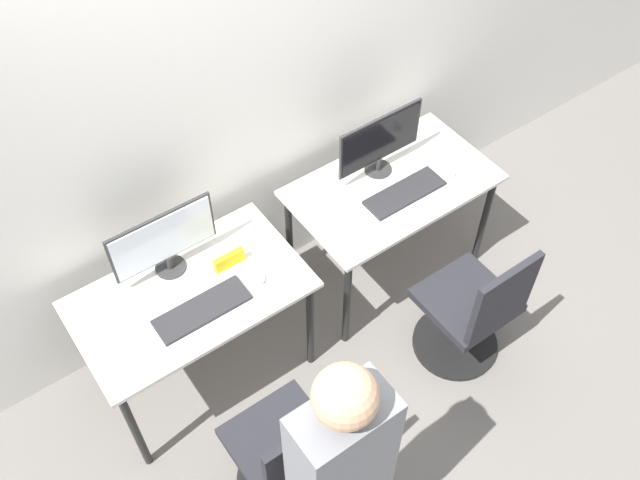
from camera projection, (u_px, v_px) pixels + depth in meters
ground_plane at (333, 355)px, 4.01m from camera, size 20.00×20.00×0.00m
wall_back at (240, 85)px, 3.33m from camera, size 12.00×0.05×2.80m
desk_left at (192, 304)px, 3.44m from camera, size 1.11×0.65×0.74m
monitor_left at (164, 241)px, 3.32m from camera, size 0.53×0.15×0.37m
keyboard_left at (202, 310)px, 3.30m from camera, size 0.46×0.16×0.02m
mouse_left at (258, 277)px, 3.42m from camera, size 0.06×0.09×0.03m
office_chair_left at (289, 457)px, 3.24m from camera, size 0.48×0.48×0.90m
person_left at (341, 477)px, 2.66m from camera, size 0.36×0.21×1.64m
desk_right at (392, 195)px, 3.91m from camera, size 1.11×0.65×0.74m
monitor_right at (380, 142)px, 3.75m from camera, size 0.53×0.15×0.37m
keyboard_right at (405, 193)px, 3.78m from camera, size 0.46×0.16×0.02m
mouse_right at (449, 171)px, 3.88m from camera, size 0.06×0.09×0.03m
office_chair_right at (471, 314)px, 3.74m from camera, size 0.48×0.48×0.90m
placard_left at (229, 260)px, 3.45m from camera, size 0.16×0.03×0.08m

